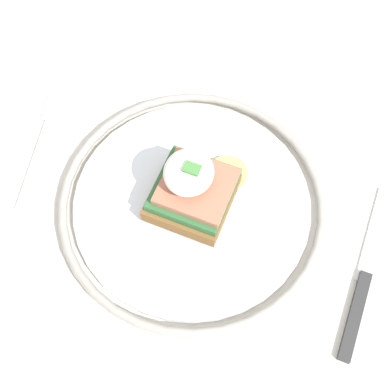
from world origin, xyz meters
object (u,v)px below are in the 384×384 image
(sandwich, at_px, (193,187))
(knife, at_px, (363,283))
(fork, at_px, (42,143))
(plate, at_px, (192,203))

(sandwich, xyz_separation_m, knife, (0.19, -0.02, -0.04))
(sandwich, xyz_separation_m, fork, (-0.19, 0.01, -0.04))
(plate, xyz_separation_m, fork, (-0.19, 0.01, -0.01))
(sandwich, bearing_deg, plate, -86.03)
(fork, bearing_deg, plate, -2.62)
(fork, relative_size, knife, 0.78)
(knife, bearing_deg, fork, 176.43)
(plate, bearing_deg, knife, -4.50)
(knife, bearing_deg, plate, 175.50)
(fork, xyz_separation_m, knife, (0.38, -0.02, 0.00))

